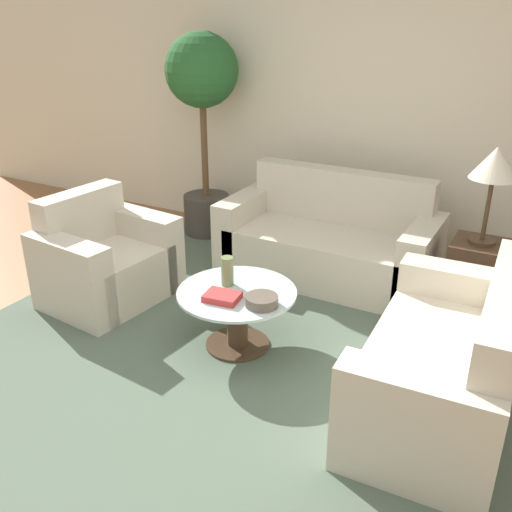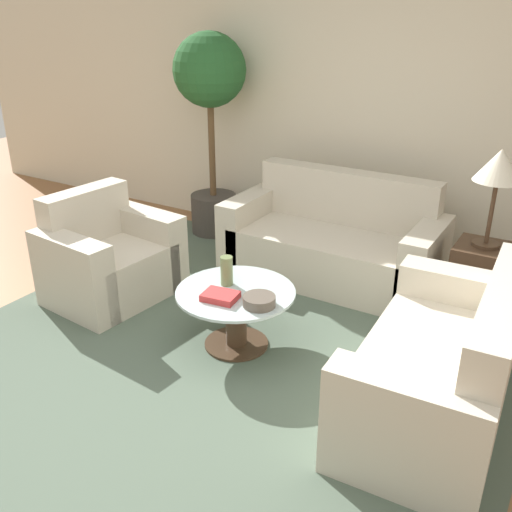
{
  "view_description": "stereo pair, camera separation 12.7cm",
  "coord_description": "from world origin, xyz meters",
  "px_view_note": "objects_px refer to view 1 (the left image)",
  "views": [
    {
      "loc": [
        1.54,
        -1.96,
        2.07
      ],
      "look_at": [
        -0.13,
        1.03,
        0.55
      ],
      "focal_mm": 40.0,
      "sensor_mm": 36.0,
      "label": 1
    },
    {
      "loc": [
        1.65,
        -1.9,
        2.07
      ],
      "look_at": [
        -0.13,
        1.03,
        0.55
      ],
      "focal_mm": 40.0,
      "sensor_mm": 36.0,
      "label": 2
    }
  ],
  "objects_px": {
    "armchair": "(104,263)",
    "coffee_table": "(237,311)",
    "potted_plant": "(203,102)",
    "loveseat": "(451,368)",
    "table_lamp": "(495,167)",
    "bowl": "(262,301)",
    "sofa_main": "(330,243)",
    "vase": "(227,271)",
    "book_stack": "(222,297)"
  },
  "relations": [
    {
      "from": "loveseat",
      "to": "bowl",
      "type": "height_order",
      "value": "loveseat"
    },
    {
      "from": "loveseat",
      "to": "armchair",
      "type": "bearing_deg",
      "value": -95.19
    },
    {
      "from": "vase",
      "to": "bowl",
      "type": "height_order",
      "value": "vase"
    },
    {
      "from": "armchair",
      "to": "sofa_main",
      "type": "bearing_deg",
      "value": -42.84
    },
    {
      "from": "sofa_main",
      "to": "vase",
      "type": "relative_size",
      "value": 8.79
    },
    {
      "from": "loveseat",
      "to": "table_lamp",
      "type": "height_order",
      "value": "table_lamp"
    },
    {
      "from": "coffee_table",
      "to": "book_stack",
      "type": "height_order",
      "value": "book_stack"
    },
    {
      "from": "sofa_main",
      "to": "table_lamp",
      "type": "xyz_separation_m",
      "value": [
        1.16,
        -0.16,
        0.83
      ]
    },
    {
      "from": "loveseat",
      "to": "vase",
      "type": "xyz_separation_m",
      "value": [
        -1.44,
        0.05,
        0.22
      ]
    },
    {
      "from": "coffee_table",
      "to": "bowl",
      "type": "relative_size",
      "value": 3.83
    },
    {
      "from": "armchair",
      "to": "table_lamp",
      "type": "height_order",
      "value": "table_lamp"
    },
    {
      "from": "sofa_main",
      "to": "table_lamp",
      "type": "height_order",
      "value": "table_lamp"
    },
    {
      "from": "vase",
      "to": "sofa_main",
      "type": "bearing_deg",
      "value": 80.89
    },
    {
      "from": "sofa_main",
      "to": "vase",
      "type": "bearing_deg",
      "value": -99.11
    },
    {
      "from": "armchair",
      "to": "potted_plant",
      "type": "bearing_deg",
      "value": 8.46
    },
    {
      "from": "armchair",
      "to": "book_stack",
      "type": "distance_m",
      "value": 1.25
    },
    {
      "from": "vase",
      "to": "table_lamp",
      "type": "bearing_deg",
      "value": 38.89
    },
    {
      "from": "bowl",
      "to": "book_stack",
      "type": "height_order",
      "value": "bowl"
    },
    {
      "from": "armchair",
      "to": "potted_plant",
      "type": "relative_size",
      "value": 0.52
    },
    {
      "from": "potted_plant",
      "to": "bowl",
      "type": "height_order",
      "value": "potted_plant"
    },
    {
      "from": "book_stack",
      "to": "loveseat",
      "type": "bearing_deg",
      "value": -1.93
    },
    {
      "from": "sofa_main",
      "to": "armchair",
      "type": "xyz_separation_m",
      "value": [
        -1.34,
        -1.2,
        0.0
      ]
    },
    {
      "from": "armchair",
      "to": "vase",
      "type": "distance_m",
      "value": 1.16
    },
    {
      "from": "potted_plant",
      "to": "coffee_table",
      "type": "bearing_deg",
      "value": -50.91
    },
    {
      "from": "potted_plant",
      "to": "bowl",
      "type": "distance_m",
      "value": 2.44
    },
    {
      "from": "potted_plant",
      "to": "book_stack",
      "type": "relative_size",
      "value": 8.08
    },
    {
      "from": "sofa_main",
      "to": "bowl",
      "type": "distance_m",
      "value": 1.41
    },
    {
      "from": "table_lamp",
      "to": "armchair",
      "type": "bearing_deg",
      "value": -157.45
    },
    {
      "from": "coffee_table",
      "to": "bowl",
      "type": "distance_m",
      "value": 0.3
    },
    {
      "from": "potted_plant",
      "to": "book_stack",
      "type": "xyz_separation_m",
      "value": [
        1.3,
        -1.76,
        -0.83
      ]
    },
    {
      "from": "armchair",
      "to": "potted_plant",
      "type": "distance_m",
      "value": 1.8
    },
    {
      "from": "armchair",
      "to": "coffee_table",
      "type": "height_order",
      "value": "armchair"
    },
    {
      "from": "vase",
      "to": "bowl",
      "type": "relative_size",
      "value": 0.98
    },
    {
      "from": "sofa_main",
      "to": "coffee_table",
      "type": "xyz_separation_m",
      "value": [
        -0.1,
        -1.31,
        -0.02
      ]
    },
    {
      "from": "coffee_table",
      "to": "table_lamp",
      "type": "height_order",
      "value": "table_lamp"
    },
    {
      "from": "vase",
      "to": "book_stack",
      "type": "xyz_separation_m",
      "value": [
        0.08,
        -0.19,
        -0.08
      ]
    },
    {
      "from": "book_stack",
      "to": "vase",
      "type": "bearing_deg",
      "value": 104.99
    },
    {
      "from": "table_lamp",
      "to": "bowl",
      "type": "height_order",
      "value": "table_lamp"
    },
    {
      "from": "sofa_main",
      "to": "loveseat",
      "type": "xyz_separation_m",
      "value": [
        1.24,
        -1.31,
        -0.0
      ]
    },
    {
      "from": "armchair",
      "to": "loveseat",
      "type": "distance_m",
      "value": 2.58
    },
    {
      "from": "table_lamp",
      "to": "vase",
      "type": "xyz_separation_m",
      "value": [
        -1.36,
        -1.1,
        -0.61
      ]
    },
    {
      "from": "sofa_main",
      "to": "vase",
      "type": "xyz_separation_m",
      "value": [
        -0.2,
        -1.26,
        0.22
      ]
    },
    {
      "from": "loveseat",
      "to": "potted_plant",
      "type": "bearing_deg",
      "value": -124.09
    },
    {
      "from": "table_lamp",
      "to": "potted_plant",
      "type": "xyz_separation_m",
      "value": [
        -2.58,
        0.47,
        0.15
      ]
    },
    {
      "from": "coffee_table",
      "to": "potted_plant",
      "type": "relative_size",
      "value": 0.41
    },
    {
      "from": "book_stack",
      "to": "armchair",
      "type": "bearing_deg",
      "value": 160.53
    },
    {
      "from": "armchair",
      "to": "bowl",
      "type": "height_order",
      "value": "armchair"
    },
    {
      "from": "coffee_table",
      "to": "potted_plant",
      "type": "distance_m",
      "value": 2.31
    },
    {
      "from": "sofa_main",
      "to": "book_stack",
      "type": "distance_m",
      "value": 1.46
    },
    {
      "from": "vase",
      "to": "armchair",
      "type": "bearing_deg",
      "value": 176.89
    }
  ]
}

